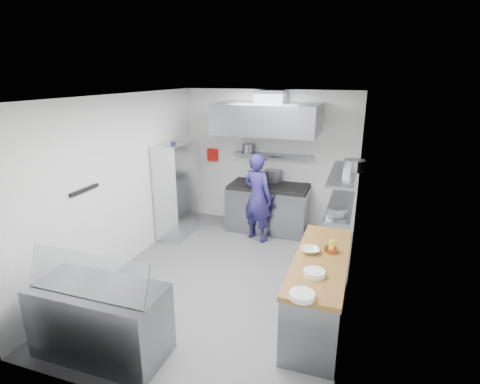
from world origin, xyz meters
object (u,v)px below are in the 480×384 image
(gas_range, at_px, (268,209))
(chef, at_px, (258,197))
(wire_rack, at_px, (176,191))
(display_case, at_px, (101,320))

(gas_range, height_order, chef, chef)
(chef, bearing_deg, gas_range, -76.10)
(gas_range, relative_size, wire_rack, 0.86)
(chef, relative_size, display_case, 1.14)
(wire_rack, xyz_separation_m, display_case, (0.75, -3.26, -0.50))
(chef, height_order, display_case, chef)
(gas_range, xyz_separation_m, wire_rack, (-1.63, -0.84, 0.48))
(display_case, bearing_deg, wire_rack, 102.91)
(gas_range, height_order, wire_rack, wire_rack)
(display_case, bearing_deg, chef, 77.25)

